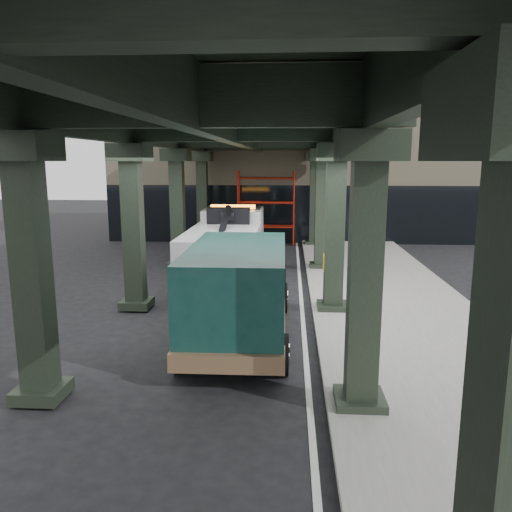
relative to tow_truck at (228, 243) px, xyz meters
The scene contains 8 objects.
ground 6.55m from the tow_truck, 80.25° to the right, with size 90.00×90.00×0.00m, color black.
sidewalk 7.17m from the tow_truck, 37.63° to the right, with size 5.00×40.00×0.15m, color gray.
lane_stripe 5.31m from the tow_truck, 57.11° to the right, with size 0.12×38.00×0.01m, color silver.
viaduct 5.96m from the tow_truck, 80.98° to the right, with size 7.40×32.00×6.40m.
building 14.28m from the tow_truck, 77.31° to the left, with size 22.00×10.00×8.00m, color #C6B793.
scaffolding 8.44m from the tow_truck, 82.60° to the left, with size 3.08×0.88×4.00m.
tow_truck is the anchor object (origin of this frame).
towed_van 6.97m from the tow_truck, 80.71° to the right, with size 2.56×6.21×2.51m.
Camera 1 is at (1.28, -12.57, 4.50)m, focal length 35.00 mm.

